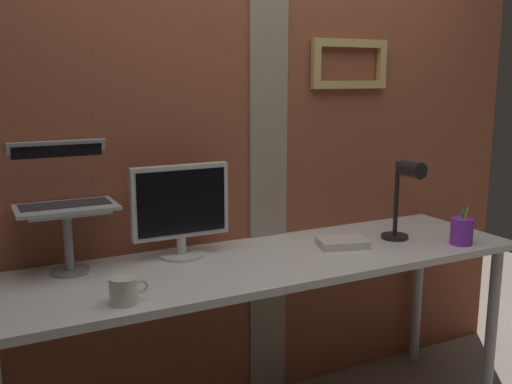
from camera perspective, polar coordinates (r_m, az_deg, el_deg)
brick_wall_back at (r=2.55m, az=-1.53°, el=6.52°), size 3.00×0.16×2.53m
desk at (r=2.33m, az=1.13°, el=-8.33°), size 2.16×0.60×0.77m
monitor at (r=2.30m, az=-7.42°, el=-1.42°), size 0.39×0.18×0.37m
laptop_stand at (r=2.21m, az=-18.01°, el=-3.58°), size 0.28×0.22×0.24m
laptop at (r=2.24m, az=-18.53°, el=0.41°), size 0.35×0.28×0.23m
desk_lamp at (r=2.57m, az=14.44°, el=0.04°), size 0.12×0.20×0.36m
pen_cup at (r=2.63m, az=19.55°, el=-3.64°), size 0.09×0.09×0.17m
coffee_mug at (r=1.90m, az=-12.81°, el=-9.39°), size 0.13×0.09×0.09m
paper_clutter_stack at (r=2.48m, az=8.49°, el=-4.96°), size 0.23×0.19×0.03m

